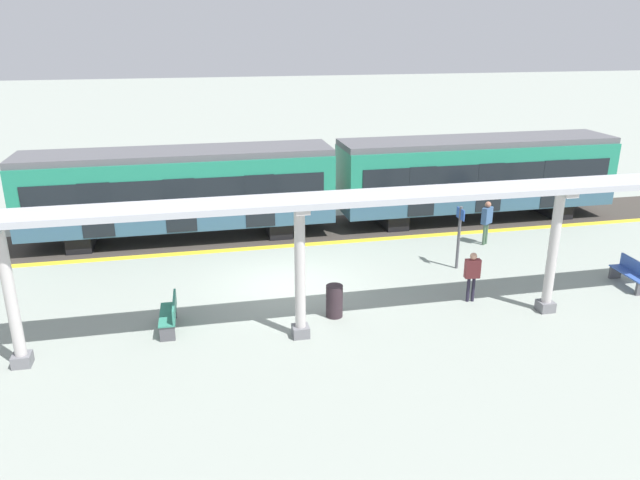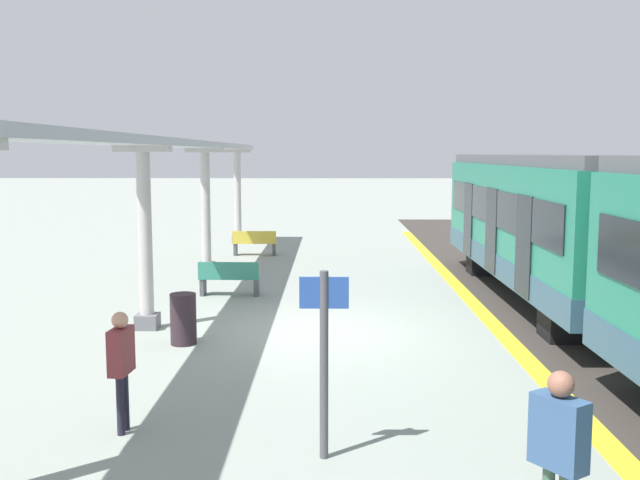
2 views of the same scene
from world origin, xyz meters
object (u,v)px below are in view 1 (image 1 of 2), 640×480
(canopy_pillar_third, at_px, (300,272))
(trash_bin, at_px, (334,301))
(canopy_pillar_fourth, at_px, (553,251))
(bench_mid_platform, at_px, (631,273))
(canopy_pillar_second, at_px, (10,296))
(passenger_waiting_near_edge, at_px, (487,218))
(bench_near_end, at_px, (170,314))
(platform_info_sign, at_px, (459,232))
(train_near_carriage, at_px, (180,193))
(train_far_carriage, at_px, (475,177))
(passenger_by_the_benches, at_px, (472,271))

(canopy_pillar_third, relative_size, trash_bin, 3.86)
(canopy_pillar_fourth, height_order, bench_mid_platform, canopy_pillar_fourth)
(canopy_pillar_second, xyz_separation_m, passenger_waiting_near_edge, (-5.65, 15.09, -0.80))
(bench_near_end, xyz_separation_m, platform_info_sign, (-2.45, 9.50, 0.89))
(canopy_pillar_second, bearing_deg, train_near_carriage, 156.34)
(canopy_pillar_second, distance_m, bench_near_end, 3.98)
(bench_mid_platform, relative_size, platform_info_sign, 0.69)
(bench_mid_platform, distance_m, platform_info_sign, 5.50)
(canopy_pillar_third, xyz_separation_m, bench_near_end, (-1.17, -3.38, -1.42))
(train_near_carriage, xyz_separation_m, bench_mid_platform, (7.82, 13.92, -1.38))
(train_near_carriage, bearing_deg, canopy_pillar_third, 18.97)
(train_far_carriage, height_order, canopy_pillar_fourth, canopy_pillar_fourth)
(train_near_carriage, height_order, canopy_pillar_second, canopy_pillar_second)
(bench_mid_platform, relative_size, passenger_waiting_near_edge, 0.90)
(canopy_pillar_second, xyz_separation_m, bench_mid_platform, (-1.02, 17.79, -1.42))
(train_near_carriage, height_order, train_far_carriage, same)
(platform_info_sign, bearing_deg, train_near_carriage, -119.69)
(canopy_pillar_second, distance_m, canopy_pillar_fourth, 14.16)
(canopy_pillar_fourth, xyz_separation_m, platform_info_sign, (-3.62, -1.14, -0.53))
(canopy_pillar_fourth, relative_size, trash_bin, 3.86)
(canopy_pillar_second, bearing_deg, train_far_carriage, 118.75)
(canopy_pillar_second, bearing_deg, canopy_pillar_third, 90.00)
(canopy_pillar_second, distance_m, canopy_pillar_third, 6.91)
(trash_bin, bearing_deg, canopy_pillar_third, -50.02)
(canopy_pillar_fourth, distance_m, passenger_by_the_benches, 2.32)
(train_far_carriage, xyz_separation_m, bench_near_end, (7.67, -12.58, -1.38))
(train_far_carriage, distance_m, canopy_pillar_second, 18.38)
(bench_near_end, bearing_deg, canopy_pillar_fourth, 83.70)
(canopy_pillar_second, bearing_deg, bench_mid_platform, 93.30)
(platform_info_sign, xyz_separation_m, passenger_waiting_near_edge, (-2.02, 2.07, -0.27))
(canopy_pillar_second, relative_size, bench_mid_platform, 2.41)
(bench_mid_platform, relative_size, trash_bin, 1.60)
(canopy_pillar_fourth, bearing_deg, passenger_by_the_benches, -120.07)
(canopy_pillar_third, bearing_deg, canopy_pillar_second, -90.00)
(platform_info_sign, relative_size, passenger_waiting_near_edge, 1.30)
(bench_near_end, bearing_deg, bench_mid_platform, 89.40)
(train_near_carriage, xyz_separation_m, passenger_by_the_benches, (7.77, 8.43, -0.85))
(passenger_waiting_near_edge, relative_size, passenger_by_the_benches, 1.08)
(bench_near_end, relative_size, passenger_by_the_benches, 0.97)
(train_near_carriage, height_order, trash_bin, train_near_carriage)
(canopy_pillar_second, relative_size, trash_bin, 3.86)
(bench_mid_platform, bearing_deg, passenger_by_the_benches, -90.52)
(canopy_pillar_fourth, bearing_deg, trash_bin, -99.04)
(canopy_pillar_second, height_order, canopy_pillar_third, same)
(train_far_carriage, relative_size, bench_mid_platform, 7.66)
(trash_bin, bearing_deg, platform_info_sign, 118.15)
(train_near_carriage, distance_m, canopy_pillar_third, 9.35)
(trash_bin, bearing_deg, passenger_by_the_benches, 91.42)
(bench_near_end, relative_size, bench_mid_platform, 0.99)
(train_near_carriage, relative_size, canopy_pillar_third, 3.18)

